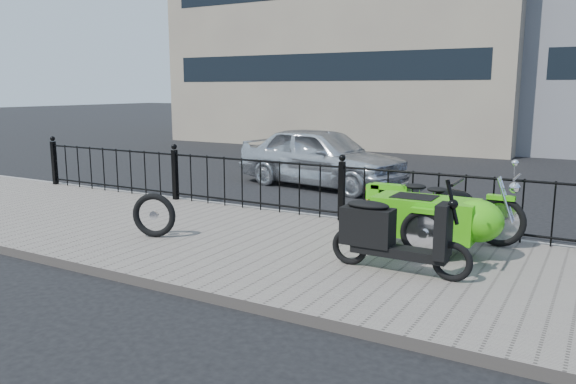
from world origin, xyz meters
The scene contains 8 objects.
ground centered at (0.00, 0.00, 0.00)m, with size 120.00×120.00×0.00m, color black.
sidewalk centered at (0.00, -0.50, 0.06)m, with size 30.00×3.80×0.12m, color slate.
curb centered at (0.00, 1.44, 0.06)m, with size 30.00×0.10×0.12m, color gray.
iron_fence centered at (0.00, 1.30, 0.59)m, with size 14.11×0.11×1.08m.
motorcycle_sidecar centered at (1.87, 0.34, 0.59)m, with size 2.28×1.48×0.98m.
scooter centered at (1.55, -0.77, 0.56)m, with size 1.69×0.49×1.14m.
spare_tire centered at (-1.89, -1.00, 0.44)m, with size 0.64×0.64×0.09m, color black.
sedan_car centered at (-2.02, 4.63, 0.69)m, with size 1.63×4.05×1.38m, color silver.
Camera 1 is at (3.68, -6.84, 2.23)m, focal length 35.00 mm.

